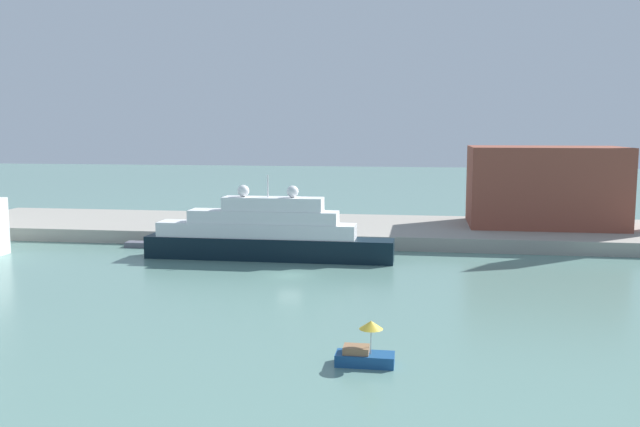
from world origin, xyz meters
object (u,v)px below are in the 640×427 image
object	(u,v)px
person_figure	(244,219)
mooring_bollard	(308,230)
harbor_building	(545,186)
large_yacht	(265,235)
small_motorboat	(365,352)
work_barge	(149,245)
parked_car	(213,224)

from	to	relation	value
person_figure	mooring_bollard	world-z (taller)	person_figure
harbor_building	mooring_bollard	xyz separation A→B (m)	(-31.55, -11.74, -5.08)
large_yacht	person_figure	bearing A→B (deg)	113.45
small_motorboat	work_barge	size ratio (longest dim) A/B	0.65
small_motorboat	harbor_building	bearing A→B (deg)	69.60
work_barge	parked_car	world-z (taller)	parked_car
large_yacht	harbor_building	size ratio (longest dim) A/B	1.42
parked_car	work_barge	bearing A→B (deg)	-137.94
large_yacht	work_barge	distance (m)	17.92
large_yacht	small_motorboat	bearing A→B (deg)	-66.59
small_motorboat	person_figure	world-z (taller)	person_figure
work_barge	small_motorboat	bearing A→B (deg)	-51.35
mooring_bollard	parked_car	bearing A→B (deg)	170.11
harbor_building	small_motorboat	bearing A→B (deg)	-110.40
small_motorboat	mooring_bollard	xyz separation A→B (m)	(-11.15, 43.12, 1.29)
small_motorboat	mooring_bollard	distance (m)	44.56
harbor_building	person_figure	distance (m)	42.50
work_barge	mooring_bollard	world-z (taller)	mooring_bollard
person_figure	mooring_bollard	xyz separation A→B (m)	(10.36, -6.53, -0.33)
parked_car	person_figure	distance (m)	5.23
harbor_building	parked_car	distance (m)	46.28
parked_car	mooring_bollard	world-z (taller)	parked_car
large_yacht	harbor_building	distance (m)	41.11
parked_car	small_motorboat	bearing A→B (deg)	-61.53
person_figure	mooring_bollard	bearing A→B (deg)	-32.24
large_yacht	mooring_bollard	bearing A→B (deg)	69.60
person_figure	mooring_bollard	size ratio (longest dim) A/B	1.88
small_motorboat	large_yacht	bearing A→B (deg)	113.41
work_barge	parked_car	distance (m)	9.38
small_motorboat	person_figure	xyz separation A→B (m)	(-21.51, 49.65, 1.62)
harbor_building	work_barge	bearing A→B (deg)	-163.34
parked_car	large_yacht	bearing A→B (deg)	-49.38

